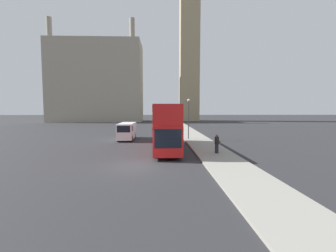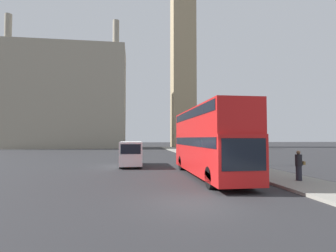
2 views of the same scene
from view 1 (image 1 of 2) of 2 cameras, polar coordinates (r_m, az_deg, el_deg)
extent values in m
plane|color=#28282B|center=(16.69, -8.29, -10.03)|extent=(300.00, 300.00, 0.00)
cube|color=gray|center=(17.28, 14.86, -9.37)|extent=(3.49, 120.00, 0.15)
cube|color=tan|center=(83.50, 5.41, 17.80)|extent=(6.58, 6.58, 47.36)
cube|color=#9E937F|center=(80.20, -17.52, 10.51)|extent=(29.52, 13.13, 26.22)
cylinder|color=#9E937F|center=(82.70, -27.95, 21.37)|extent=(1.58, 1.58, 5.77)
cylinder|color=#9E937F|center=(76.00, -9.09, 23.41)|extent=(1.58, 1.58, 5.77)
cube|color=red|center=(23.03, -0.46, -2.12)|extent=(2.40, 11.34, 2.47)
cube|color=red|center=(22.89, -0.46, 3.14)|extent=(2.40, 11.11, 1.76)
cube|color=black|center=(22.96, -0.46, -0.12)|extent=(2.44, 10.89, 0.55)
cube|color=black|center=(22.89, -0.46, 4.40)|extent=(2.44, 10.66, 0.55)
cube|color=black|center=(17.35, 0.01, -3.23)|extent=(2.11, 0.03, 1.48)
cylinder|color=black|center=(19.24, -2.75, -6.34)|extent=(0.67, 1.14, 1.14)
cylinder|color=black|center=(19.29, 2.43, -6.31)|extent=(0.67, 1.14, 1.14)
cylinder|color=black|center=(27.08, -2.50, -3.25)|extent=(0.67, 1.14, 1.14)
cylinder|color=black|center=(27.12, 1.16, -3.23)|extent=(0.67, 1.14, 1.14)
cube|color=white|center=(30.88, -10.38, -1.15)|extent=(1.92, 5.59, 2.04)
cube|color=black|center=(28.08, -11.24, -0.77)|extent=(1.63, 0.02, 0.81)
cube|color=black|center=(29.05, -10.92, -0.60)|extent=(1.95, 1.01, 0.65)
cylinder|color=black|center=(29.23, -12.30, -3.14)|extent=(0.48, 0.79, 0.79)
cylinder|color=black|center=(29.00, -9.50, -3.15)|extent=(0.48, 0.79, 0.79)
cylinder|color=black|center=(32.95, -11.11, -2.29)|extent=(0.48, 0.79, 0.79)
cylinder|color=black|center=(32.75, -8.63, -2.30)|extent=(0.48, 0.79, 0.79)
cylinder|color=#23232D|center=(20.84, 12.27, -5.62)|extent=(0.32, 0.32, 0.83)
cylinder|color=black|center=(20.72, 12.31, -3.59)|extent=(0.38, 0.38, 0.66)
sphere|color=brown|center=(20.67, 12.32, -2.38)|extent=(0.23, 0.23, 0.23)
cube|color=olive|center=(20.82, 13.08, -4.02)|extent=(0.12, 0.24, 0.20)
cylinder|color=#38383D|center=(30.05, 5.23, 1.44)|extent=(0.12, 0.12, 4.97)
sphere|color=beige|center=(30.04, 5.27, 6.52)|extent=(0.36, 0.36, 0.36)
camera|label=2|loc=(7.54, -38.24, -8.28)|focal=28.00mm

